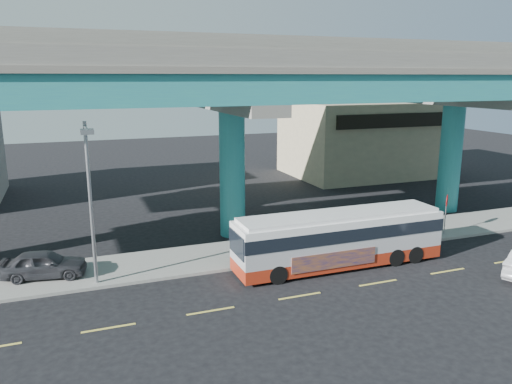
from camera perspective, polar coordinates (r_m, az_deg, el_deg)
name	(u,v)px	position (r m, az deg, el deg)	size (l,w,h in m)	color
ground	(297,293)	(22.41, 4.69, -11.47)	(120.00, 120.00, 0.00)	black
sidewalk	(253,252)	(27.08, -0.33, -6.84)	(70.00, 4.00, 0.15)	gray
lane_markings	(300,296)	(22.16, 5.03, -11.75)	(58.00, 0.12, 0.01)	#D8C64C
viaduct	(231,79)	(28.88, -2.91, 12.73)	(52.00, 12.40, 11.70)	teal
building_beige	(364,138)	(49.66, 12.25, 6.05)	(14.00, 10.23, 7.00)	tan
transit_bus	(339,237)	(25.22, 9.52, -5.09)	(10.80, 2.37, 2.76)	maroon
parked_car	(44,264)	(25.38, -23.09, -7.59)	(4.00, 2.16, 1.29)	#333338
street_lamp	(90,182)	(22.26, -18.49, 1.07)	(0.50, 2.40, 7.30)	gray
stop_sign	(446,206)	(31.38, 20.93, -1.51)	(0.55, 0.51, 2.41)	gray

